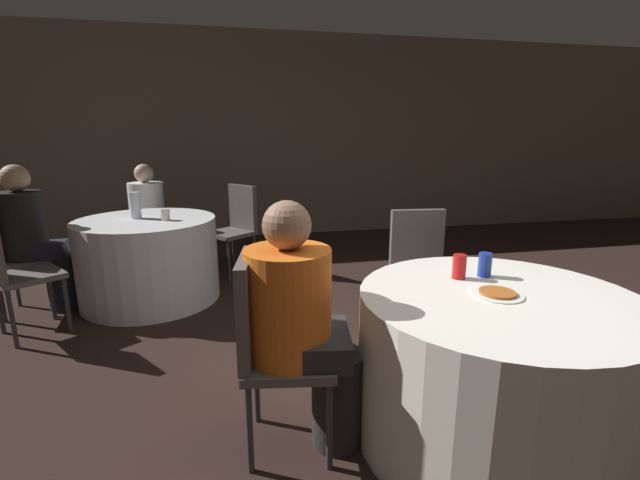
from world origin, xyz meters
TOP-DOWN VIEW (x-y plane):
  - ground_plane at (0.00, 0.00)m, footprint 16.00×16.00m
  - wall_back at (0.00, 4.53)m, footprint 16.00×0.06m
  - table_near at (0.14, -0.09)m, footprint 1.25×1.25m
  - table_far at (-1.75, 2.14)m, footprint 1.17×1.17m
  - chair_near_west at (-0.89, 0.07)m, footprint 0.46×0.46m
  - chair_near_north at (0.24, 0.95)m, footprint 0.44×0.44m
  - chair_far_southwest at (-2.55, 1.55)m, footprint 0.56×0.56m
  - chair_far_west at (-2.74, 2.04)m, footprint 0.44×0.44m
  - chair_far_north at (-1.90, 3.13)m, footprint 0.46×0.46m
  - chair_far_northeast at (-0.97, 2.77)m, footprint 0.56×0.56m
  - person_white_shirt at (-1.88, 2.97)m, footprint 0.38×0.51m
  - person_black_shirt at (-2.58, 2.06)m, footprint 0.50×0.34m
  - person_orange_shirt at (-0.74, 0.05)m, footprint 0.53×0.41m
  - pizza_plate_near at (0.13, -0.08)m, footprint 0.23×0.23m
  - soda_can_red at (0.08, 0.16)m, footprint 0.07×0.07m
  - soda_can_blue at (0.22, 0.16)m, footprint 0.07×0.07m
  - bottle_far at (-1.83, 2.20)m, footprint 0.09×0.09m
  - cup_far at (-1.57, 2.06)m, footprint 0.07×0.07m

SIDE VIEW (x-z plane):
  - ground_plane at x=0.00m, z-range 0.00..0.00m
  - table_near at x=0.14m, z-range 0.00..0.73m
  - table_far at x=-1.75m, z-range 0.00..0.73m
  - chair_near_west at x=-0.89m, z-range 0.09..1.01m
  - chair_near_north at x=0.24m, z-range 0.09..1.01m
  - chair_far_southwest at x=-2.55m, z-range 0.09..1.01m
  - chair_far_west at x=-2.74m, z-range 0.09..1.01m
  - chair_far_north at x=-1.90m, z-range 0.09..1.01m
  - chair_far_northeast at x=-0.97m, z-range 0.09..1.01m
  - person_white_shirt at x=-1.88m, z-range 0.01..1.15m
  - person_orange_shirt at x=-0.74m, z-range 0.02..1.19m
  - person_black_shirt at x=-2.58m, z-range 0.00..1.21m
  - pizza_plate_near at x=0.13m, z-range 0.73..0.74m
  - cup_far at x=-1.57m, z-range 0.73..0.82m
  - soda_can_red at x=0.08m, z-range 0.73..0.85m
  - soda_can_blue at x=0.22m, z-range 0.73..0.85m
  - bottle_far at x=-1.83m, z-range 0.73..0.95m
  - wall_back at x=0.00m, z-range 0.00..2.80m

